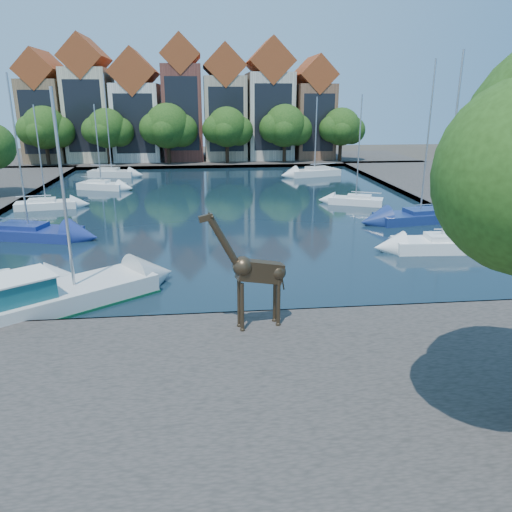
# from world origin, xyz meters

# --- Properties ---
(ground) EXTENTS (160.00, 160.00, 0.00)m
(ground) POSITION_xyz_m (0.00, 0.00, 0.00)
(ground) COLOR #38332B
(ground) RESTS_ON ground
(water_basin) EXTENTS (38.00, 50.00, 0.08)m
(water_basin) POSITION_xyz_m (0.00, 24.00, 0.04)
(water_basin) COLOR black
(water_basin) RESTS_ON ground
(near_quay) EXTENTS (50.00, 14.00, 0.50)m
(near_quay) POSITION_xyz_m (0.00, -7.00, 0.25)
(near_quay) COLOR #47413E
(near_quay) RESTS_ON ground
(far_quay) EXTENTS (60.00, 16.00, 0.50)m
(far_quay) POSITION_xyz_m (0.00, 56.00, 0.25)
(far_quay) COLOR #47413E
(far_quay) RESTS_ON ground
(right_quay) EXTENTS (14.00, 52.00, 0.50)m
(right_quay) POSITION_xyz_m (25.00, 24.00, 0.25)
(right_quay) COLOR #47413E
(right_quay) RESTS_ON ground
(townhouse_west_end) EXTENTS (5.44, 9.18, 14.93)m
(townhouse_west_end) POSITION_xyz_m (-23.00, 55.99, 7.36)
(townhouse_west_end) COLOR olive
(townhouse_west_end) RESTS_ON far_quay
(townhouse_west_mid) EXTENTS (5.94, 9.18, 16.79)m
(townhouse_west_mid) POSITION_xyz_m (-17.00, 55.99, 8.23)
(townhouse_west_mid) COLOR beige
(townhouse_west_mid) RESTS_ON far_quay
(townhouse_west_inner) EXTENTS (6.43, 9.18, 15.15)m
(townhouse_west_inner) POSITION_xyz_m (-10.50, 55.99, 7.35)
(townhouse_west_inner) COLOR silver
(townhouse_west_inner) RESTS_ON far_quay
(townhouse_center) EXTENTS (5.44, 9.18, 16.93)m
(townhouse_center) POSITION_xyz_m (-4.00, 55.99, 8.36)
(townhouse_center) COLOR brown
(townhouse_center) RESTS_ON far_quay
(townhouse_east_inner) EXTENTS (5.94, 9.18, 15.79)m
(townhouse_east_inner) POSITION_xyz_m (2.00, 55.99, 7.73)
(townhouse_east_inner) COLOR tan
(townhouse_east_inner) RESTS_ON far_quay
(townhouse_east_mid) EXTENTS (6.43, 9.18, 16.65)m
(townhouse_east_mid) POSITION_xyz_m (8.50, 55.99, 8.10)
(townhouse_east_mid) COLOR beige
(townhouse_east_mid) RESTS_ON far_quay
(townhouse_east_end) EXTENTS (5.44, 9.18, 14.43)m
(townhouse_east_end) POSITION_xyz_m (15.00, 55.99, 7.11)
(townhouse_east_end) COLOR brown
(townhouse_east_end) RESTS_ON far_quay
(far_tree_far_west) EXTENTS (7.28, 5.60, 7.68)m
(far_tree_far_west) POSITION_xyz_m (-21.90, 50.49, 5.18)
(far_tree_far_west) COLOR #332114
(far_tree_far_west) RESTS_ON far_quay
(far_tree_west) EXTENTS (6.76, 5.20, 7.36)m
(far_tree_west) POSITION_xyz_m (-13.91, 50.49, 5.08)
(far_tree_west) COLOR #332114
(far_tree_west) RESTS_ON far_quay
(far_tree_mid_west) EXTENTS (7.80, 6.00, 8.00)m
(far_tree_mid_west) POSITION_xyz_m (-5.89, 50.49, 5.29)
(far_tree_mid_west) COLOR #332114
(far_tree_mid_west) RESTS_ON far_quay
(far_tree_mid_east) EXTENTS (7.02, 5.40, 7.52)m
(far_tree_mid_east) POSITION_xyz_m (2.10, 50.49, 5.13)
(far_tree_mid_east) COLOR #332114
(far_tree_mid_east) RESTS_ON far_quay
(far_tree_east) EXTENTS (7.54, 5.80, 7.84)m
(far_tree_east) POSITION_xyz_m (10.11, 50.49, 5.24)
(far_tree_east) COLOR #332114
(far_tree_east) RESTS_ON far_quay
(far_tree_far_east) EXTENTS (6.76, 5.20, 7.36)m
(far_tree_far_east) POSITION_xyz_m (18.09, 50.49, 5.08)
(far_tree_far_east) COLOR #332114
(far_tree_far_east) RESTS_ON far_quay
(giraffe_statue) EXTENTS (3.31, 1.06, 4.75)m
(giraffe_statue) POSITION_xyz_m (0.29, -1.56, 2.84)
(giraffe_statue) COLOR #3B2D1D
(giraffe_statue) RESTS_ON near_quay
(motorsailer) EXTENTS (9.33, 7.80, 9.60)m
(motorsailer) POSITION_xyz_m (-8.77, 1.81, 0.81)
(motorsailer) COLOR silver
(motorsailer) RESTS_ON water_basin
(sailboat_left_b) EXTENTS (7.31, 4.21, 10.64)m
(sailboat_left_b) POSITION_xyz_m (-13.43, 14.71, 0.60)
(sailboat_left_b) COLOR navy
(sailboat_left_b) RESTS_ON water_basin
(sailboat_left_c) EXTENTS (5.17, 2.49, 8.58)m
(sailboat_left_c) POSITION_xyz_m (-15.00, 24.24, 0.56)
(sailboat_left_c) COLOR white
(sailboat_left_c) RESTS_ON water_basin
(sailboat_left_d) EXTENTS (5.14, 3.20, 8.49)m
(sailboat_left_d) POSITION_xyz_m (-12.00, 33.30, 0.60)
(sailboat_left_d) COLOR white
(sailboat_left_d) RESTS_ON water_basin
(sailboat_left_e) EXTENTS (5.61, 2.85, 11.62)m
(sailboat_left_e) POSITION_xyz_m (-12.36, 41.93, 0.69)
(sailboat_left_e) COLOR silver
(sailboat_left_e) RESTS_ON water_basin
(sailboat_right_a) EXTENTS (5.96, 2.39, 11.70)m
(sailboat_right_a) POSITION_xyz_m (13.08, 8.73, 0.69)
(sailboat_right_a) COLOR white
(sailboat_right_a) RESTS_ON water_basin
(sailboat_right_b) EXTENTS (7.21, 3.47, 11.75)m
(sailboat_right_b) POSITION_xyz_m (15.00, 16.24, 0.63)
(sailboat_right_b) COLOR navy
(sailboat_right_b) RESTS_ON water_basin
(sailboat_right_c) EXTENTS (4.94, 3.34, 9.40)m
(sailboat_right_c) POSITION_xyz_m (12.00, 23.03, 0.58)
(sailboat_right_c) COLOR white
(sailboat_right_c) RESTS_ON water_basin
(sailboat_right_d) EXTENTS (6.52, 3.67, 9.19)m
(sailboat_right_d) POSITION_xyz_m (12.00, 39.93, 0.66)
(sailboat_right_d) COLOR silver
(sailboat_right_d) RESTS_ON water_basin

